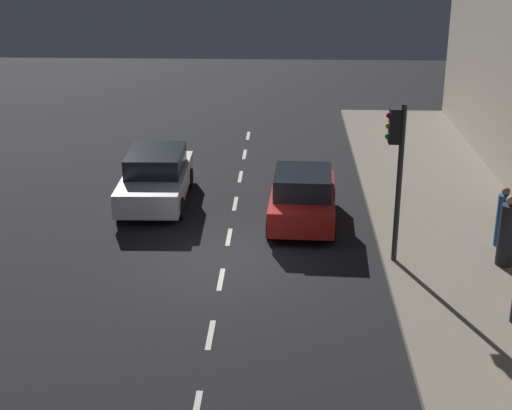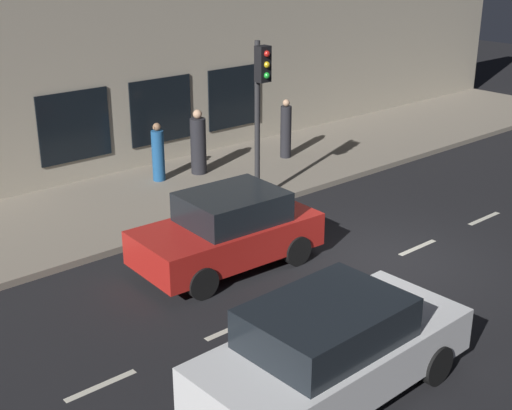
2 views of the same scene
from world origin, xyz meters
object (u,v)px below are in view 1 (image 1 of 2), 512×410
(traffic_light, at_px, (396,154))
(pedestrian_1, at_px, (503,219))
(parked_car_1, at_px, (156,177))
(pedestrian_0, at_px, (507,233))
(parked_car_0, at_px, (303,197))

(traffic_light, distance_m, pedestrian_1, 3.77)
(parked_car_1, relative_size, pedestrian_0, 2.47)
(traffic_light, xyz_separation_m, parked_car_0, (-2.13, 2.71, -2.12))
(pedestrian_0, distance_m, pedestrian_1, 1.21)
(parked_car_0, bearing_deg, traffic_light, -49.42)
(traffic_light, relative_size, parked_car_0, 1.02)
(traffic_light, distance_m, parked_car_1, 8.14)
(traffic_light, xyz_separation_m, pedestrian_1, (3.01, 1.03, -2.02))
(parked_car_0, distance_m, pedestrian_0, 5.70)
(parked_car_0, xyz_separation_m, parked_car_1, (-4.44, 1.61, 0.00))
(parked_car_1, bearing_deg, traffic_light, 145.32)
(parked_car_1, relative_size, pedestrian_1, 2.80)
(parked_car_0, distance_m, parked_car_1, 4.72)
(traffic_light, distance_m, parked_car_0, 4.05)
(traffic_light, height_order, parked_car_1, traffic_light)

